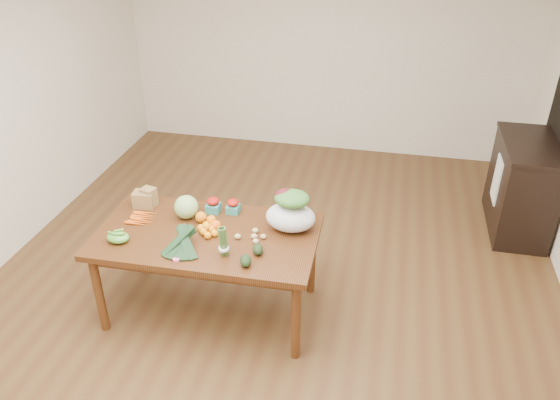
% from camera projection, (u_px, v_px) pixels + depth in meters
% --- Properties ---
extents(floor, '(6.00, 6.00, 0.00)m').
position_uv_depth(floor, '(271.00, 285.00, 4.81)').
color(floor, '#543A1D').
rests_on(floor, ground).
extents(room_walls, '(5.02, 6.02, 2.70)m').
position_uv_depth(room_walls, '(269.00, 146.00, 4.13)').
color(room_walls, white).
rests_on(room_walls, floor).
extents(dining_table, '(1.71, 0.97, 0.75)m').
position_uv_depth(dining_table, '(210.00, 272.00, 4.37)').
color(dining_table, '#4D2D12').
rests_on(dining_table, floor).
extents(cabinet, '(0.52, 1.02, 0.94)m').
position_uv_depth(cabinet, '(522.00, 187.00, 5.40)').
color(cabinet, black).
rests_on(cabinet, floor).
extents(dish_towel, '(0.02, 0.28, 0.45)m').
position_uv_depth(dish_towel, '(497.00, 180.00, 5.36)').
color(dish_towel, white).
rests_on(dish_towel, cabinet).
extents(paper_bag, '(0.23, 0.19, 0.16)m').
position_uv_depth(paper_bag, '(144.00, 198.00, 4.49)').
color(paper_bag, olive).
rests_on(paper_bag, dining_table).
extents(cabbage, '(0.19, 0.19, 0.19)m').
position_uv_depth(cabbage, '(186.00, 207.00, 4.33)').
color(cabbage, '#A0D279').
rests_on(cabbage, dining_table).
extents(strawberry_basket_a, '(0.11, 0.11, 0.10)m').
position_uv_depth(strawberry_basket_a, '(213.00, 206.00, 4.43)').
color(strawberry_basket_a, '#AD180B').
rests_on(strawberry_basket_a, dining_table).
extents(strawberry_basket_b, '(0.10, 0.10, 0.09)m').
position_uv_depth(strawberry_basket_b, '(233.00, 207.00, 4.42)').
color(strawberry_basket_b, '#B71D0C').
rests_on(strawberry_basket_b, dining_table).
extents(orange_a, '(0.09, 0.09, 0.09)m').
position_uv_depth(orange_a, '(201.00, 217.00, 4.29)').
color(orange_a, orange).
rests_on(orange_a, dining_table).
extents(orange_b, '(0.08, 0.08, 0.08)m').
position_uv_depth(orange_b, '(211.00, 220.00, 4.27)').
color(orange_b, orange).
rests_on(orange_b, dining_table).
extents(orange_c, '(0.08, 0.08, 0.08)m').
position_uv_depth(orange_c, '(216.00, 225.00, 4.20)').
color(orange_c, orange).
rests_on(orange_c, dining_table).
extents(mandarin_cluster, '(0.18, 0.18, 0.09)m').
position_uv_depth(mandarin_cluster, '(207.00, 228.00, 4.16)').
color(mandarin_cluster, orange).
rests_on(mandarin_cluster, dining_table).
extents(carrots, '(0.22, 0.22, 0.03)m').
position_uv_depth(carrots, '(143.00, 218.00, 4.34)').
color(carrots, orange).
rests_on(carrots, dining_table).
extents(snap_pea_bag, '(0.17, 0.13, 0.08)m').
position_uv_depth(snap_pea_bag, '(118.00, 237.00, 4.06)').
color(snap_pea_bag, '#529A34').
rests_on(snap_pea_bag, dining_table).
extents(kale_bunch, '(0.33, 0.41, 0.16)m').
position_uv_depth(kale_bunch, '(180.00, 244.00, 3.92)').
color(kale_bunch, black).
rests_on(kale_bunch, dining_table).
extents(asparagus_bundle, '(0.08, 0.12, 0.26)m').
position_uv_depth(asparagus_bundle, '(223.00, 241.00, 3.86)').
color(asparagus_bundle, '#53883E').
rests_on(asparagus_bundle, dining_table).
extents(potato_a, '(0.05, 0.04, 0.04)m').
position_uv_depth(potato_a, '(238.00, 236.00, 4.10)').
color(potato_a, tan).
rests_on(potato_a, dining_table).
extents(potato_b, '(0.05, 0.05, 0.04)m').
position_uv_depth(potato_b, '(254.00, 236.00, 4.10)').
color(potato_b, tan).
rests_on(potato_b, dining_table).
extents(potato_c, '(0.05, 0.04, 0.04)m').
position_uv_depth(potato_c, '(263.00, 236.00, 4.10)').
color(potato_c, tan).
rests_on(potato_c, dining_table).
extents(potato_d, '(0.05, 0.04, 0.04)m').
position_uv_depth(potato_d, '(255.00, 231.00, 4.17)').
color(potato_d, '#D4B97A').
rests_on(potato_d, dining_table).
extents(potato_e, '(0.05, 0.04, 0.04)m').
position_uv_depth(potato_e, '(256.00, 241.00, 4.05)').
color(potato_e, tan).
rests_on(potato_e, dining_table).
extents(avocado_a, '(0.11, 0.14, 0.08)m').
position_uv_depth(avocado_a, '(246.00, 261.00, 3.81)').
color(avocado_a, black).
rests_on(avocado_a, dining_table).
extents(avocado_b, '(0.11, 0.13, 0.08)m').
position_uv_depth(avocado_b, '(258.00, 249.00, 3.93)').
color(avocado_b, black).
rests_on(avocado_b, dining_table).
extents(salad_bag, '(0.39, 0.30, 0.30)m').
position_uv_depth(salad_bag, '(291.00, 212.00, 4.16)').
color(salad_bag, silver).
rests_on(salad_bag, dining_table).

